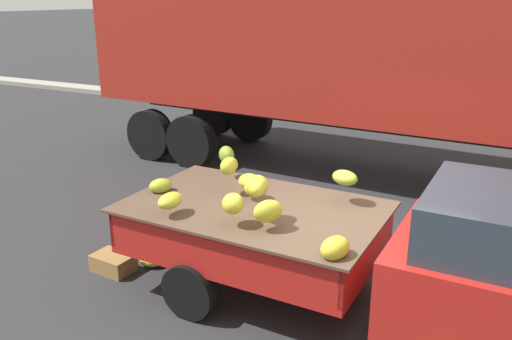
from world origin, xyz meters
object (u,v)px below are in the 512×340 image
at_px(pickup_truck, 437,262).
at_px(semi_trailer, 385,45).
at_px(fallen_banana_bunch_near_tailgate, 153,260).
at_px(produce_crate, 113,263).

relative_size(pickup_truck, semi_trailer, 0.43).
relative_size(pickup_truck, fallen_banana_bunch_near_tailgate, 15.49).
xyz_separation_m(pickup_truck, produce_crate, (-3.87, -0.39, -0.77)).
bearing_deg(fallen_banana_bunch_near_tailgate, semi_trailer, 71.06).
bearing_deg(produce_crate, semi_trailer, 68.73).
height_order(pickup_truck, fallen_banana_bunch_near_tailgate, pickup_truck).
distance_m(fallen_banana_bunch_near_tailgate, produce_crate, 0.50).
bearing_deg(pickup_truck, semi_trailer, 112.39).
relative_size(semi_trailer, produce_crate, 23.28).
xyz_separation_m(semi_trailer, fallen_banana_bunch_near_tailgate, (-1.66, -4.85, -2.46)).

